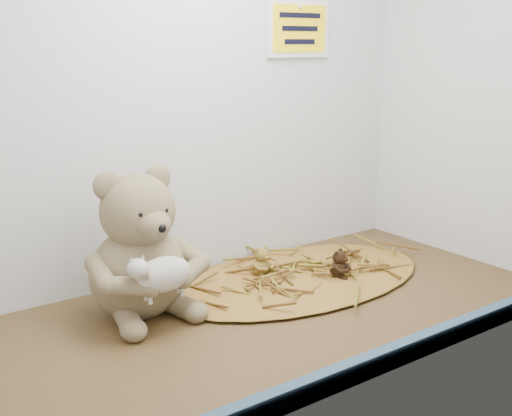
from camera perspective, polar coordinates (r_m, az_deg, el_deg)
alcove_shell at (r=125.02cm, az=-1.11°, el=11.37°), size 120.40×60.20×90.40cm
front_rail at (r=108.39cm, az=10.74°, el=-13.27°), size 119.28×2.20×3.60cm
straw_bed at (r=145.40cm, az=3.89°, el=-6.14°), size 64.50×37.45×1.25cm
main_teddy at (r=125.32cm, az=-10.50°, el=-3.04°), size 24.42×25.68×29.16cm
toy_lamb at (r=117.48cm, az=-8.22°, el=-5.86°), size 14.14×8.63×9.14cm
mini_teddy_tan at (r=144.28cm, az=0.46°, el=-4.62°), size 6.12×6.36×6.59cm
mini_teddy_brown at (r=144.40cm, az=7.37°, el=-4.78°), size 6.94×7.07×6.34cm
wall_sign at (r=159.22cm, az=3.79°, el=15.63°), size 16.00×1.20×11.00cm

